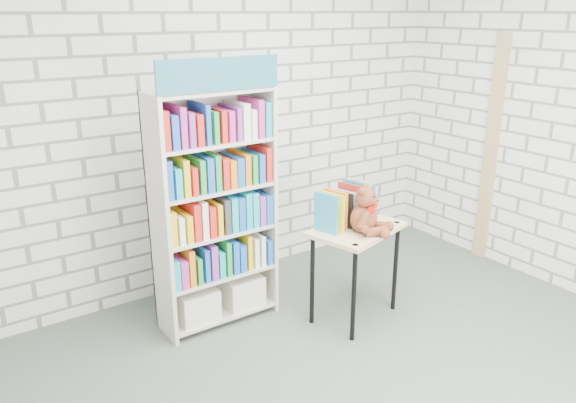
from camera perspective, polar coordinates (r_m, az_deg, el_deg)
ground at (r=3.82m, az=9.36°, el=-18.16°), size 4.50×4.50×0.00m
room_shell at (r=3.10m, az=11.11°, el=9.20°), size 4.52×4.02×2.81m
bookshelf at (r=4.14m, az=-7.51°, el=-0.67°), size 0.89×0.35×2.00m
display_table at (r=4.27m, az=6.94°, el=-3.92°), size 0.80×0.65×0.75m
table_books at (r=4.24m, az=5.81°, el=-0.44°), size 0.52×0.33×0.29m
teddy_bear at (r=4.10m, az=8.03°, el=-1.25°), size 0.34×0.34×0.36m
door_trim at (r=5.53m, az=19.92°, el=4.83°), size 0.05×0.12×2.10m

